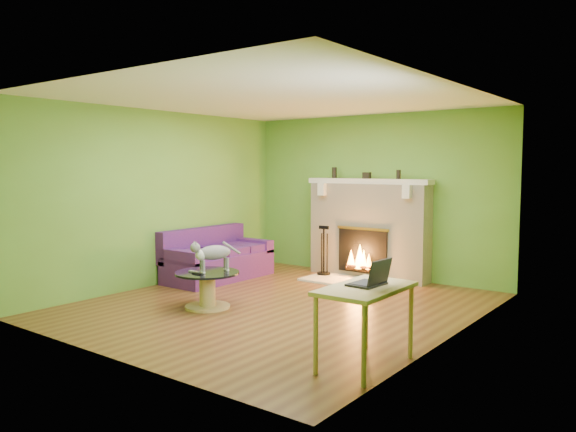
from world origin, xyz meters
name	(u,v)px	position (x,y,z in m)	size (l,w,h in m)	color
floor	(279,305)	(0.00, 0.00, 0.00)	(5.00, 5.00, 0.00)	#562F18
ceiling	(279,99)	(0.00, 0.00, 2.60)	(5.00, 5.00, 0.00)	white
wall_back	(374,196)	(0.00, 2.50, 1.30)	(5.00, 5.00, 0.00)	#598C2E
wall_front	(109,218)	(0.00, -2.50, 1.30)	(5.00, 5.00, 0.00)	#598C2E
wall_left	(161,198)	(-2.25, 0.00, 1.30)	(5.00, 5.00, 0.00)	#598C2E
wall_right	(453,213)	(2.25, 0.00, 1.30)	(5.00, 5.00, 0.00)	#598C2E
window_frame	(416,191)	(2.24, -0.90, 1.55)	(1.20, 1.20, 0.00)	silver
window_pane	(415,191)	(2.23, -0.90, 1.55)	(1.06, 1.06, 0.00)	white
fireplace	(368,229)	(0.00, 2.32, 0.77)	(2.10, 0.46, 1.58)	beige
hearth	(351,281)	(0.00, 1.80, 0.01)	(1.50, 0.75, 0.03)	beige
mantel	(368,181)	(0.00, 2.30, 1.54)	(2.10, 0.28, 0.08)	silver
sofa	(216,259)	(-1.86, 0.77, 0.31)	(0.85, 1.78, 0.80)	#411962
coffee_table	(207,287)	(-0.65, -0.63, 0.26)	(0.80, 0.80, 0.46)	tan
desk	(366,296)	(1.95, -1.26, 0.63)	(0.56, 0.97, 0.72)	tan
cat	(214,256)	(-0.57, -0.58, 0.66)	(0.23, 0.64, 0.40)	slate
remote_silver	(195,272)	(-0.75, -0.75, 0.46)	(0.17, 0.04, 0.02)	gray
remote_black	(198,274)	(-0.63, -0.81, 0.46)	(0.16, 0.04, 0.02)	black
laptop	(367,271)	(1.93, -1.21, 0.84)	(0.29, 0.33, 0.25)	black
fire_tools	(324,250)	(-0.61, 1.95, 0.43)	(0.21, 0.21, 0.80)	black
mantel_vase_left	(334,173)	(-0.65, 2.33, 1.67)	(0.08, 0.08, 0.18)	black
mantel_vase_right	(398,174)	(0.50, 2.33, 1.65)	(0.07, 0.07, 0.14)	black
mantel_box	(367,175)	(-0.05, 2.33, 1.63)	(0.12, 0.08, 0.10)	black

